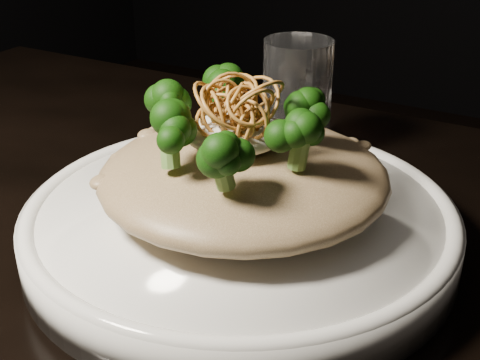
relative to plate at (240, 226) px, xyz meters
The scene contains 6 objects.
plate is the anchor object (origin of this frame).
risotto 0.04m from the plate, 87.09° to the left, with size 0.21×0.21×0.05m, color brown.
broccoli 0.09m from the plate, 85.86° to the right, with size 0.16×0.16×0.06m, color black, non-canonical shape.
cheese 0.07m from the plate, 158.71° to the left, with size 0.07×0.07×0.02m, color white.
shallots 0.10m from the plate, 77.90° to the right, with size 0.06×0.06×0.04m, color brown, non-canonical shape.
drinking_glass 0.18m from the plate, 101.66° to the left, with size 0.06×0.06×0.11m, color white.
Camera 1 is at (0.24, -0.31, 1.02)m, focal length 50.00 mm.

